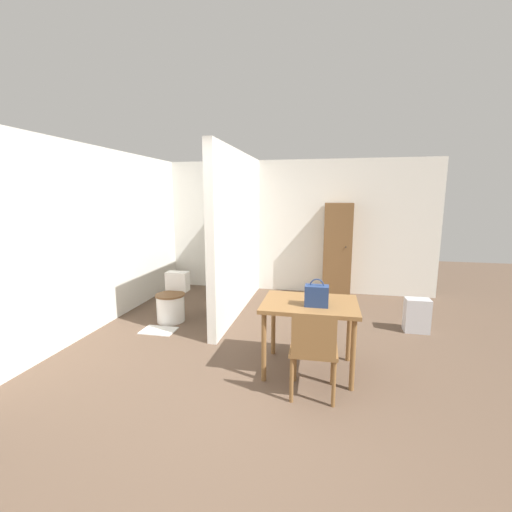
% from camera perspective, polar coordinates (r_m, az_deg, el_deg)
% --- Properties ---
extents(ground_plane, '(16.00, 16.00, 0.00)m').
position_cam_1_polar(ground_plane, '(3.16, -5.65, -25.44)').
color(ground_plane, brown).
extents(wall_back, '(5.56, 0.12, 2.50)m').
position_cam_1_polar(wall_back, '(6.66, 4.83, 4.92)').
color(wall_back, silver).
rests_on(wall_back, ground_plane).
extents(wall_left, '(0.12, 5.08, 2.50)m').
position_cam_1_polar(wall_left, '(5.51, -23.12, 3.12)').
color(wall_left, silver).
rests_on(wall_left, ground_plane).
extents(partition_wall, '(0.12, 2.70, 2.50)m').
position_cam_1_polar(partition_wall, '(5.39, -2.97, 3.76)').
color(partition_wall, silver).
rests_on(partition_wall, ground_plane).
extents(dining_table, '(0.97, 0.73, 0.75)m').
position_cam_1_polar(dining_table, '(3.63, 8.94, -9.05)').
color(dining_table, brown).
rests_on(dining_table, ground_plane).
extents(wooden_chair, '(0.43, 0.43, 0.85)m').
position_cam_1_polar(wooden_chair, '(3.23, 9.59, -14.91)').
color(wooden_chair, brown).
rests_on(wooden_chair, ground_plane).
extents(toilet, '(0.43, 0.58, 0.69)m').
position_cam_1_polar(toilet, '(5.28, -13.81, -7.45)').
color(toilet, white).
rests_on(toilet, ground_plane).
extents(handbag, '(0.23, 0.14, 0.28)m').
position_cam_1_polar(handbag, '(3.46, 10.07, -6.49)').
color(handbag, navy).
rests_on(handbag, dining_table).
extents(wooden_cabinet, '(0.50, 0.35, 1.71)m').
position_cam_1_polar(wooden_cabinet, '(6.42, 13.39, 0.95)').
color(wooden_cabinet, brown).
rests_on(wooden_cabinet, ground_plane).
extents(bath_mat, '(0.46, 0.32, 0.01)m').
position_cam_1_polar(bath_mat, '(4.99, -15.92, -11.85)').
color(bath_mat, silver).
rests_on(bath_mat, ground_plane).
extents(space_heater, '(0.32, 0.21, 0.46)m').
position_cam_1_polar(space_heater, '(5.20, 25.23, -8.93)').
color(space_heater, '#BCBCC1').
rests_on(space_heater, ground_plane).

